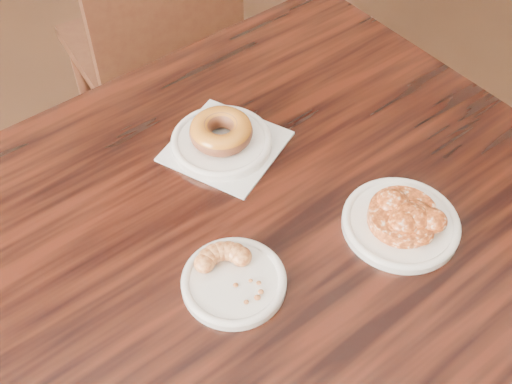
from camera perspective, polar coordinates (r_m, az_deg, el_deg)
cafe_table at (r=1.26m, az=2.87°, el=-13.58°), size 1.02×1.02×0.75m
chair_far at (r=1.78m, az=-9.54°, el=12.60°), size 0.43×0.43×0.90m
napkin at (r=1.05m, az=-2.70°, el=4.09°), size 0.23×0.23×0.00m
plate_donut at (r=1.05m, az=-3.07°, el=4.46°), size 0.16×0.16×0.01m
plate_cruller at (r=0.88m, az=-1.98°, el=-8.02°), size 0.14×0.14×0.01m
plate_fritter at (r=0.96m, az=12.73°, el=-2.77°), size 0.17×0.17×0.01m
glazed_donut at (r=1.03m, az=-3.13°, el=5.41°), size 0.10×0.10×0.04m
apple_fritter at (r=0.95m, az=12.95°, el=-1.93°), size 0.14×0.14×0.03m
cruller_fragment at (r=0.87m, az=-2.01°, el=-7.33°), size 0.10×0.10×0.03m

